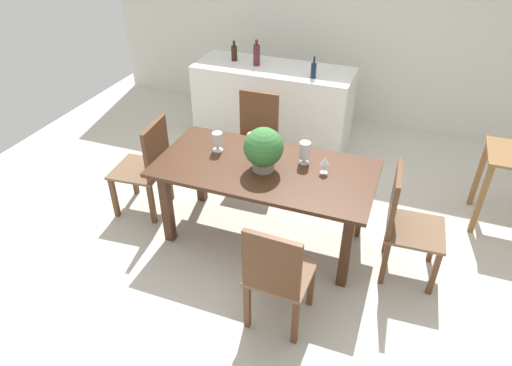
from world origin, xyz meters
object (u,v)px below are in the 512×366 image
(crystal_vase_left, at_px, (217,140))
(wine_bottle_amber, at_px, (314,70))
(dining_table, at_px, (265,178))
(wine_bottle_tall, at_px, (234,53))
(wine_bottle_dark, at_px, (257,55))
(chair_head_end, at_px, (148,164))
(chair_far_left, at_px, (256,134))
(crystal_vase_center_near, at_px, (305,151))
(wine_glass, at_px, (325,161))
(flower_centerpiece, at_px, (263,148))
(kitchen_counter, at_px, (273,105))
(chair_near_right, at_px, (276,274))
(chair_foot_end, at_px, (404,219))

(crystal_vase_left, relative_size, wine_bottle_amber, 0.75)
(dining_table, height_order, wine_bottle_amber, wine_bottle_amber)
(wine_bottle_tall, height_order, wine_bottle_dark, wine_bottle_dark)
(chair_head_end, height_order, chair_far_left, chair_far_left)
(chair_head_end, distance_m, crystal_vase_center_near, 1.53)
(crystal_vase_left, xyz_separation_m, wine_glass, (0.97, -0.02, 0.01))
(chair_far_left, relative_size, wine_glass, 6.30)
(chair_far_left, height_order, wine_bottle_dark, wine_bottle_dark)
(flower_centerpiece, bearing_deg, wine_bottle_amber, 90.57)
(chair_far_left, xyz_separation_m, kitchen_counter, (-0.12, 0.90, -0.07))
(wine_bottle_tall, bearing_deg, chair_far_left, -56.20)
(chair_near_right, height_order, chair_foot_end, chair_foot_end)
(dining_table, xyz_separation_m, wine_bottle_amber, (-0.02, 1.65, 0.39))
(kitchen_counter, bearing_deg, crystal_vase_center_near, -63.06)
(wine_glass, xyz_separation_m, wine_bottle_tall, (-1.54, 1.78, 0.17))
(dining_table, relative_size, wine_glass, 11.92)
(dining_table, bearing_deg, wine_bottle_amber, 90.76)
(chair_foot_end, height_order, flower_centerpiece, flower_centerpiece)
(chair_head_end, xyz_separation_m, wine_glass, (1.67, 0.08, 0.34))
(chair_head_end, relative_size, kitchen_counter, 0.52)
(chair_far_left, relative_size, wine_bottle_dark, 3.26)
(flower_centerpiece, distance_m, wine_bottle_tall, 2.17)
(chair_foot_end, xyz_separation_m, wine_bottle_dark, (-1.93, 1.81, 0.54))
(chair_head_end, bearing_deg, flower_centerpiece, 82.80)
(crystal_vase_left, bearing_deg, wine_bottle_dark, 98.74)
(wine_glass, bearing_deg, kitchen_counter, 120.74)
(flower_centerpiece, height_order, wine_bottle_dark, wine_bottle_dark)
(chair_near_right, height_order, chair_head_end, chair_head_end)
(crystal_vase_center_near, bearing_deg, chair_near_right, -83.67)
(crystal_vase_center_near, distance_m, wine_bottle_amber, 1.51)
(chair_near_right, relative_size, crystal_vase_center_near, 4.73)
(crystal_vase_left, relative_size, crystal_vase_center_near, 0.89)
(crystal_vase_center_near, bearing_deg, wine_bottle_dark, 122.60)
(dining_table, xyz_separation_m, chair_head_end, (-1.18, 0.01, -0.12))
(chair_far_left, relative_size, chair_foot_end, 1.02)
(wine_bottle_dark, bearing_deg, flower_centerpiece, -68.09)
(dining_table, bearing_deg, flower_centerpiece, -97.49)
(crystal_vase_center_near, bearing_deg, chair_head_end, -173.50)
(kitchen_counter, relative_size, wine_bottle_dark, 6.20)
(chair_far_left, xyz_separation_m, wine_bottle_dark, (-0.33, 0.89, 0.53))
(chair_foot_end, height_order, wine_bottle_dark, wine_bottle_dark)
(chair_far_left, bearing_deg, chair_head_end, -130.75)
(chair_near_right, height_order, wine_glass, chair_near_right)
(wine_bottle_dark, bearing_deg, crystal_vase_left, -81.26)
(chair_far_left, height_order, wine_glass, chair_far_left)
(chair_head_end, bearing_deg, chair_near_right, 54.92)
(kitchen_counter, relative_size, wine_bottle_tall, 7.92)
(chair_near_right, height_order, wine_bottle_dark, wine_bottle_dark)
(dining_table, relative_size, crystal_vase_left, 10.35)
(flower_centerpiece, xyz_separation_m, wine_bottle_tall, (-1.05, 1.90, 0.08))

